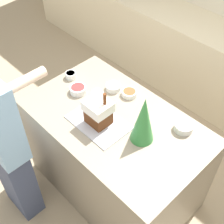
# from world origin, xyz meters

# --- Properties ---
(ground_plane) EXTENTS (12.00, 12.00, 0.00)m
(ground_plane) POSITION_xyz_m (0.00, 0.00, 0.00)
(ground_plane) COLOR tan
(back_cabinet_block) EXTENTS (6.00, 0.60, 0.91)m
(back_cabinet_block) POSITION_xyz_m (0.00, 1.64, 0.45)
(back_cabinet_block) COLOR beige
(back_cabinet_block) RESTS_ON ground_plane
(kitchen_island) EXTENTS (1.43, 0.87, 0.92)m
(kitchen_island) POSITION_xyz_m (0.00, 0.00, 0.46)
(kitchen_island) COLOR gray
(kitchen_island) RESTS_ON ground_plane
(baking_tray) EXTENTS (0.45, 0.30, 0.01)m
(baking_tray) POSITION_xyz_m (-0.07, -0.11, 0.92)
(baking_tray) COLOR #B2B2BC
(baking_tray) RESTS_ON kitchen_island
(gingerbread_house) EXTENTS (0.18, 0.17, 0.29)m
(gingerbread_house) POSITION_xyz_m (-0.06, -0.11, 1.03)
(gingerbread_house) COLOR #5B2D14
(gingerbread_house) RESTS_ON baking_tray
(decorative_tree) EXTENTS (0.17, 0.17, 0.38)m
(decorative_tree) POSITION_xyz_m (0.26, 0.01, 1.11)
(decorative_tree) COLOR #33843D
(decorative_tree) RESTS_ON kitchen_island
(candy_bowl_behind_tray) EXTENTS (0.09, 0.09, 0.05)m
(candy_bowl_behind_tray) POSITION_xyz_m (-0.62, 0.07, 0.95)
(candy_bowl_behind_tray) COLOR white
(candy_bowl_behind_tray) RESTS_ON kitchen_island
(candy_bowl_near_tray_left) EXTENTS (0.14, 0.14, 0.05)m
(candy_bowl_near_tray_left) POSITION_xyz_m (-0.43, 0.00, 0.95)
(candy_bowl_near_tray_left) COLOR white
(candy_bowl_near_tray_left) RESTS_ON kitchen_island
(candy_bowl_front_corner) EXTENTS (0.12, 0.12, 0.05)m
(candy_bowl_front_corner) POSITION_xyz_m (-0.26, 0.23, 0.94)
(candy_bowl_front_corner) COLOR white
(candy_bowl_front_corner) RESTS_ON kitchen_island
(candy_bowl_far_left) EXTENTS (0.13, 0.13, 0.04)m
(candy_bowl_far_left) POSITION_xyz_m (-0.12, 0.27, 0.94)
(candy_bowl_far_left) COLOR white
(candy_bowl_far_left) RESTS_ON kitchen_island
(candy_bowl_center_rear) EXTENTS (0.10, 0.10, 0.04)m
(candy_bowl_center_rear) POSITION_xyz_m (-0.29, 0.09, 0.94)
(candy_bowl_center_rear) COLOR silver
(candy_bowl_center_rear) RESTS_ON kitchen_island
(candy_bowl_beside_tree) EXTENTS (0.14, 0.14, 0.05)m
(candy_bowl_beside_tree) POSITION_xyz_m (0.41, 0.29, 0.95)
(candy_bowl_beside_tree) COLOR silver
(candy_bowl_beside_tree) RESTS_ON kitchen_island
(person) EXTENTS (0.44, 0.56, 1.69)m
(person) POSITION_xyz_m (-0.43, -0.71, 0.87)
(person) COLOR #424C6B
(person) RESTS_ON ground_plane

